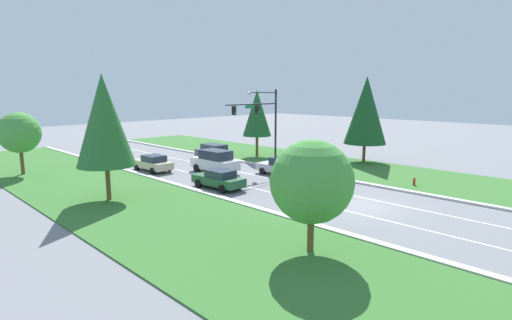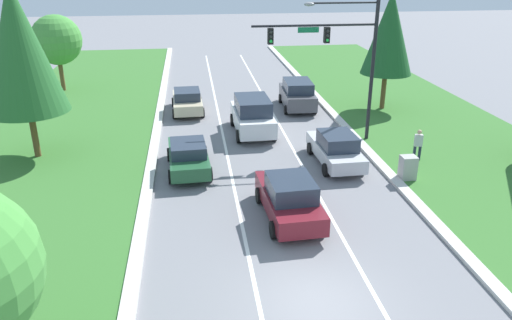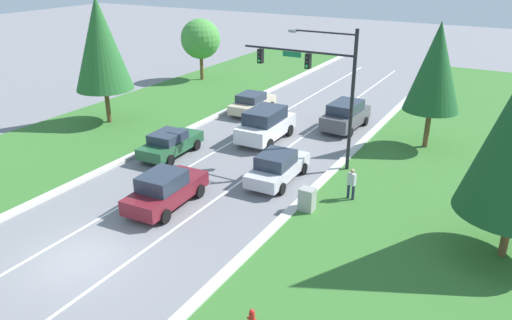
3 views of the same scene
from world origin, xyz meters
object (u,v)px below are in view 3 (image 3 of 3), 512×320
graphite_suv (346,115)px  forest_sedan (170,143)px  white_suv (266,124)px  oak_near_left_tree (200,39)px  fire_hydrant (252,318)px  pedestrian (351,183)px  conifer_near_right_tree (436,67)px  utility_cabinet (307,200)px  champagne_sedan (252,103)px  silver_sedan (278,167)px  traffic_signal_mast (320,76)px  conifer_mid_left_tree (100,44)px  burgundy_sedan (165,190)px

graphite_suv → forest_sedan: bearing=-124.3°
white_suv → oak_near_left_tree: size_ratio=0.86×
fire_hydrant → pedestrian: bearing=91.5°
white_suv → forest_sedan: bearing=-127.8°
conifer_near_right_tree → utility_cabinet: bearing=-105.1°
champagne_sedan → silver_sedan: bearing=-56.0°
utility_cabinet → traffic_signal_mast: bearing=108.8°
fire_hydrant → conifer_mid_left_tree: 24.14m
graphite_suv → champagne_sedan: size_ratio=1.01×
burgundy_sedan → conifer_near_right_tree: 17.33m
conifer_mid_left_tree → fire_hydrant: bearing=-34.4°
oak_near_left_tree → conifer_mid_left_tree: bearing=-83.0°
silver_sedan → utility_cabinet: silver_sedan is taller
traffic_signal_mast → champagne_sedan: bearing=140.2°
graphite_suv → silver_sedan: 9.94m
white_suv → champagne_sedan: bearing=126.6°
graphite_suv → champagne_sedan: graphite_suv is taller
champagne_sedan → utility_cabinet: bearing=-52.9°
white_suv → forest_sedan: size_ratio=1.07×
conifer_mid_left_tree → graphite_suv: bearing=25.1°
fire_hydrant → oak_near_left_tree: size_ratio=0.12×
graphite_suv → burgundy_sedan: bearing=-100.4°
burgundy_sedan → pedestrian: (7.53, 4.94, 0.06)m
oak_near_left_tree → traffic_signal_mast: bearing=-37.7°
burgundy_sedan → oak_near_left_tree: size_ratio=0.83×
conifer_mid_left_tree → champagne_sedan: bearing=42.8°
graphite_suv → fire_hydrant: graphite_suv is taller
fire_hydrant → conifer_near_right_tree: (1.38, 19.37, 4.75)m
burgundy_sedan → forest_sedan: (-3.91, 5.28, -0.10)m
utility_cabinet → champagne_sedan: bearing=129.1°
champagne_sedan → graphite_suv: bearing=-2.5°
white_suv → utility_cabinet: size_ratio=4.14×
burgundy_sedan → conifer_near_right_tree: conifer_near_right_tree is taller
white_suv → oak_near_left_tree: oak_near_left_tree is taller
burgundy_sedan → oak_near_left_tree: bearing=118.4°
graphite_suv → conifer_near_right_tree: 7.07m
burgundy_sedan → fire_hydrant: 9.43m
forest_sedan → pedestrian: size_ratio=2.71×
fire_hydrant → conifer_near_right_tree: conifer_near_right_tree is taller
champagne_sedan → pedestrian: 15.36m
burgundy_sedan → conifer_mid_left_tree: conifer_mid_left_tree is taller
traffic_signal_mast → utility_cabinet: traffic_signal_mast is taller
conifer_near_right_tree → conifer_mid_left_tree: (-20.81, -6.06, 0.54)m
utility_cabinet → pedestrian: 2.56m
burgundy_sedan → forest_sedan: 6.57m
traffic_signal_mast → oak_near_left_tree: (-17.58, 13.58, -1.26)m
champagne_sedan → oak_near_left_tree: 12.02m
forest_sedan → oak_near_left_tree: 19.41m
conifer_mid_left_tree → white_suv: bearing=11.4°
champagne_sedan → fire_hydrant: (11.71, -20.45, -0.44)m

